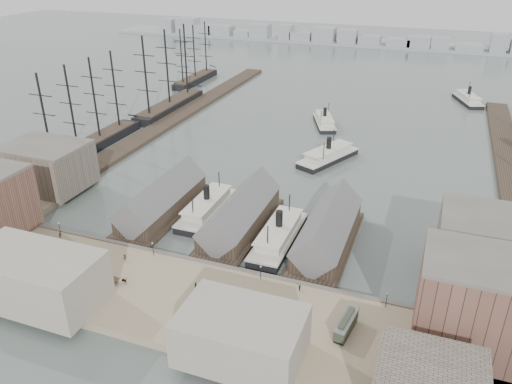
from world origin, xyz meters
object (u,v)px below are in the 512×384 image
at_px(horse_cart_center, 120,280).
at_px(horse_cart_right, 220,309).
at_px(ferry_docked_west, 207,207).
at_px(tram, 346,325).
at_px(horse_cart_left, 30,253).

xyz_separation_m(horse_cart_center, horse_cart_right, (27.10, -1.31, 0.10)).
bearing_deg(ferry_docked_west, horse_cart_center, -94.49).
bearing_deg(tram, ferry_docked_west, 150.96).
bearing_deg(ferry_docked_west, horse_cart_right, -61.15).
xyz_separation_m(tram, horse_cart_center, (-54.38, -2.16, -0.97)).
bearing_deg(horse_cart_center, tram, -78.83).
relative_size(tram, horse_cart_center, 2.01).
height_order(ferry_docked_west, horse_cart_left, ferry_docked_west).
relative_size(horse_cart_center, horse_cart_right, 1.01).
height_order(ferry_docked_west, horse_cart_right, ferry_docked_west).
relative_size(ferry_docked_west, horse_cart_right, 6.04).
distance_m(ferry_docked_west, horse_cart_center, 42.03).
relative_size(horse_cart_left, horse_cart_center, 0.99).
bearing_deg(horse_cart_right, horse_cart_left, 57.27).
height_order(ferry_docked_west, tram, ferry_docked_west).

